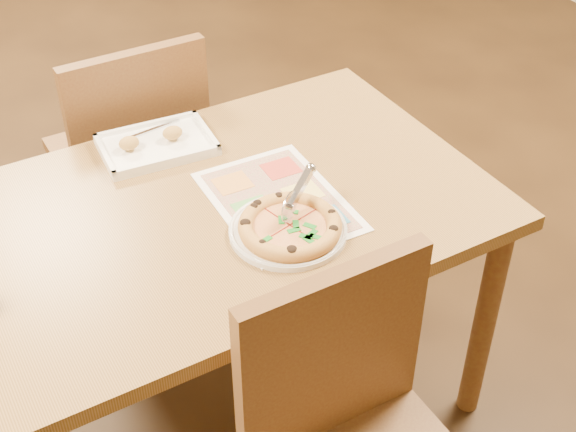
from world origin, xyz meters
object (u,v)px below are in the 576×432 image
dining_table (220,233)px  plate (288,231)px  chair_near (354,424)px  chair_far (133,140)px  appetizer_tray (156,145)px  pizza_cutter (297,193)px  pizza (290,226)px  menu (278,201)px

dining_table → plate: 0.22m
chair_near → chair_far: (-0.00, 1.20, 0.00)m
chair_near → chair_far: same height
plate → appetizer_tray: size_ratio=0.89×
chair_far → pizza_cutter: size_ratio=3.62×
chair_near → dining_table: bearing=90.0°
dining_table → plate: plate is taller
dining_table → appetizer_tray: (-0.03, 0.30, 0.10)m
pizza → pizza_cutter: pizza_cutter is taller
pizza → menu: 0.13m
chair_near → plate: (0.09, 0.43, 0.16)m
chair_far → pizza: chair_far is taller
menu → pizza: bearing=-107.6°
chair_far → plate: (0.09, -0.78, 0.16)m
pizza_cutter → chair_far: bearing=67.6°
chair_near → pizza: size_ratio=1.98×
dining_table → appetizer_tray: bearing=96.4°
chair_near → pizza_cutter: bearing=73.8°
chair_far → menu: 0.69m
dining_table → menu: (0.13, -0.06, 0.09)m
dining_table → pizza: size_ratio=5.47×
pizza_cutter → chair_near: bearing=-138.5°
chair_near → pizza: (0.09, 0.42, 0.18)m
chair_far → appetizer_tray: chair_far is taller
appetizer_tray → pizza_cutter: bearing=-69.7°
pizza_cutter → menu: pizza_cutter is taller
chair_far → appetizer_tray: size_ratio=1.54×
pizza_cutter → dining_table: bearing=99.4°
chair_near → plate: bearing=77.7°
appetizer_tray → menu: (0.17, -0.36, -0.01)m
dining_table → pizza_cutter: 0.26m
chair_near → menu: (0.13, 0.54, 0.16)m
plate → appetizer_tray: 0.49m
plate → pizza_cutter: 0.09m
plate → pizza: 0.02m
dining_table → chair_near: (0.00, -0.60, -0.07)m
pizza → plate: bearing=87.1°
dining_table → chair_far: chair_far is taller
chair_far → pizza_cutter: (0.13, -0.75, 0.24)m
chair_near → menu: 0.58m
plate → appetizer_tray: appetizer_tray is taller
plate → chair_near: bearing=-102.3°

